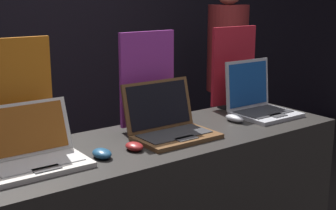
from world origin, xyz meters
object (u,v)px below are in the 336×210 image
object	(u,v)px
mouse_front	(102,153)
mouse_middle	(134,146)
promo_stand_back	(233,69)
mouse_back	(235,118)
person_bystander	(226,82)
laptop_back	(259,102)
laptop_front	(34,152)
promo_stand_middle	(148,82)
promo_stand_front	(14,99)
laptop_middle	(170,124)

from	to	relation	value
mouse_front	mouse_middle	bearing A→B (deg)	1.33
mouse_middle	promo_stand_back	xyz separation A→B (m)	(0.89, 0.32, 0.21)
promo_stand_back	mouse_back	bearing A→B (deg)	-131.90
mouse_back	person_bystander	xyz separation A→B (m)	(0.85, 0.97, -0.05)
laptop_back	promo_stand_back	size ratio (longest dim) A/B	0.69
mouse_front	laptop_back	world-z (taller)	laptop_back
laptop_front	mouse_front	bearing A→B (deg)	-18.74
mouse_front	promo_stand_middle	bearing A→B (deg)	32.61
mouse_front	promo_stand_middle	size ratio (longest dim) A/B	0.21
promo_stand_front	laptop_middle	distance (m)	0.71
mouse_front	person_bystander	bearing A→B (deg)	31.88
promo_stand_back	laptop_front	bearing A→B (deg)	-169.65
laptop_middle	promo_stand_middle	bearing A→B (deg)	90.00
laptop_back	promo_stand_back	bearing A→B (deg)	90.00
promo_stand_front	laptop_back	distance (m)	1.32
laptop_middle	promo_stand_back	xyz separation A→B (m)	(0.64, 0.25, 0.17)
promo_stand_middle	laptop_back	distance (m)	0.68
promo_stand_front	promo_stand_middle	distance (m)	0.66
promo_stand_middle	promo_stand_back	world-z (taller)	promo_stand_middle
laptop_middle	person_bystander	distance (m)	1.61
promo_stand_middle	promo_stand_back	bearing A→B (deg)	5.76
mouse_middle	laptop_back	distance (m)	0.90
mouse_back	person_bystander	bearing A→B (deg)	48.60
mouse_front	promo_stand_back	xyz separation A→B (m)	(1.05, 0.32, 0.21)
laptop_middle	laptop_back	world-z (taller)	laptop_back
promo_stand_back	mouse_front	bearing A→B (deg)	-162.86
mouse_front	promo_stand_back	world-z (taller)	promo_stand_back
promo_stand_back	promo_stand_front	bearing A→B (deg)	-178.31
laptop_back	person_bystander	bearing A→B (deg)	55.77
laptop_middle	laptop_back	size ratio (longest dim) A/B	1.17
promo_stand_back	promo_stand_middle	bearing A→B (deg)	-174.24
laptop_middle	mouse_middle	world-z (taller)	laptop_middle
laptop_front	mouse_front	distance (m)	0.27
promo_stand_front	mouse_middle	xyz separation A→B (m)	(0.41, -0.28, -0.21)
laptop_back	mouse_back	bearing A→B (deg)	-170.59
laptop_front	promo_stand_front	world-z (taller)	promo_stand_front
laptop_middle	mouse_back	xyz separation A→B (m)	(0.42, 0.00, -0.04)
mouse_front	laptop_middle	world-z (taller)	laptop_middle
promo_stand_front	laptop_middle	xyz separation A→B (m)	(0.66, -0.21, -0.17)
promo_stand_front	laptop_front	bearing A→B (deg)	-90.00
mouse_middle	promo_stand_front	bearing A→B (deg)	145.65
mouse_middle	person_bystander	distance (m)	1.84
promo_stand_middle	mouse_front	bearing A→B (deg)	-147.39
laptop_back	person_bystander	distance (m)	1.13
laptop_back	mouse_back	distance (m)	0.23
person_bystander	promo_stand_middle	bearing A→B (deg)	-148.36
promo_stand_middle	laptop_middle	bearing A→B (deg)	-90.00
person_bystander	laptop_middle	bearing A→B (deg)	-142.81
promo_stand_middle	mouse_back	bearing A→B (deg)	-22.88
promo_stand_middle	laptop_back	world-z (taller)	promo_stand_middle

